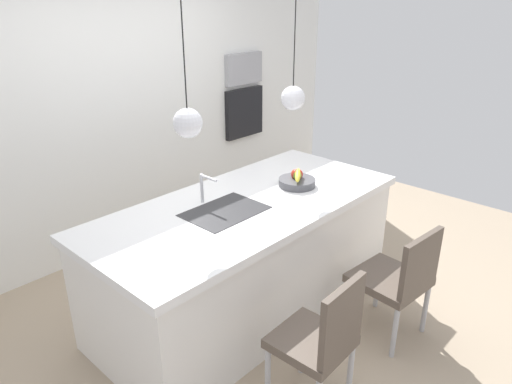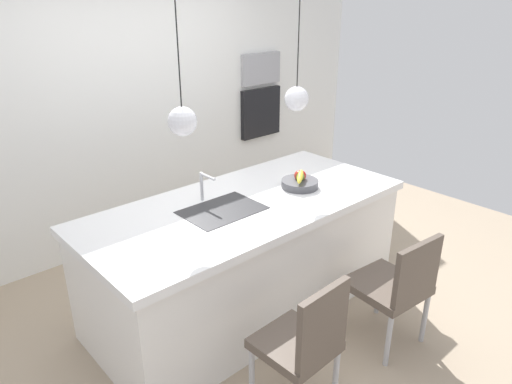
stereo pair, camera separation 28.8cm
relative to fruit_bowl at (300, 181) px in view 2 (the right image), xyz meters
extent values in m
plane|color=tan|center=(-0.50, 0.07, -0.95)|extent=(6.60, 6.60, 0.00)
cube|color=white|center=(-0.50, 1.72, 0.35)|extent=(6.00, 0.10, 2.60)
cube|color=white|center=(-0.50, 0.07, -0.53)|extent=(2.39, 1.05, 0.84)
cube|color=white|center=(-0.50, 0.07, -0.08)|extent=(2.45, 1.11, 0.06)
cube|color=#2D2D30|center=(-0.72, 0.07, -0.05)|extent=(0.56, 0.40, 0.02)
cylinder|color=silver|center=(-0.72, 0.31, 0.06)|extent=(0.02, 0.02, 0.22)
cylinder|color=silver|center=(-0.72, 0.23, 0.16)|extent=(0.02, 0.16, 0.02)
cylinder|color=#4C4C51|center=(0.00, 0.00, -0.02)|extent=(0.29, 0.29, 0.06)
sphere|color=#B22D1E|center=(0.01, 0.02, 0.04)|extent=(0.08, 0.08, 0.08)
sphere|color=olive|center=(0.01, 0.01, 0.04)|extent=(0.08, 0.08, 0.08)
sphere|color=red|center=(0.02, 0.01, 0.04)|extent=(0.08, 0.08, 0.08)
ellipsoid|color=yellow|center=(-0.04, -0.04, 0.06)|extent=(0.18, 0.14, 0.09)
cube|color=#9E9EA3|center=(1.09, 1.65, 0.59)|extent=(0.54, 0.08, 0.34)
cube|color=black|center=(1.09, 1.65, 0.09)|extent=(0.56, 0.08, 0.56)
cube|color=brown|center=(-0.96, -0.88, -0.49)|extent=(0.42, 0.43, 0.06)
cube|color=brown|center=(-0.96, -1.07, -0.25)|extent=(0.39, 0.05, 0.43)
cylinder|color=#B2B2B7|center=(-0.80, -0.70, -0.74)|extent=(0.04, 0.04, 0.43)
cylinder|color=#B2B2B7|center=(-1.14, -0.71, -0.74)|extent=(0.04, 0.04, 0.43)
cylinder|color=#B2B2B7|center=(-0.78, -1.06, -0.74)|extent=(0.04, 0.04, 0.43)
cube|color=brown|center=(-0.04, -0.88, -0.51)|extent=(0.50, 0.51, 0.06)
cube|color=brown|center=(-0.06, -1.10, -0.28)|extent=(0.44, 0.08, 0.40)
cylinder|color=#B2B2B7|center=(0.18, -0.70, -0.75)|extent=(0.04, 0.04, 0.40)
cylinder|color=#B2B2B7|center=(-0.22, -0.66, -0.75)|extent=(0.04, 0.04, 0.40)
cylinder|color=#B2B2B7|center=(0.14, -1.11, -0.75)|extent=(0.04, 0.04, 0.40)
cylinder|color=#B2B2B7|center=(-0.26, -1.07, -0.75)|extent=(0.04, 0.04, 0.40)
sphere|color=silver|center=(-1.01, 0.07, 0.64)|extent=(0.18, 0.18, 0.18)
cylinder|color=black|center=(-1.01, 0.07, 1.03)|extent=(0.01, 0.01, 0.60)
sphere|color=silver|center=(0.00, 0.07, 0.64)|extent=(0.18, 0.18, 0.18)
cylinder|color=black|center=(0.00, 0.07, 1.03)|extent=(0.01, 0.01, 0.60)
camera|label=1|loc=(-2.78, -2.14, 1.36)|focal=33.15mm
camera|label=2|loc=(-2.57, -2.34, 1.36)|focal=33.15mm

